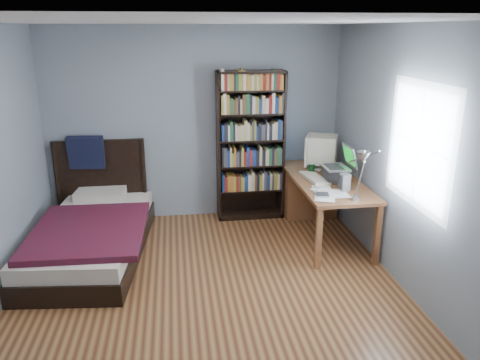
# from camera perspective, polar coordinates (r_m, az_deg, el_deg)

# --- Properties ---
(room) EXTENTS (4.20, 4.24, 2.50)m
(room) POSITION_cam_1_polar(r_m,az_deg,el_deg) (4.12, -3.65, 1.14)
(room) COLOR #542A18
(room) RESTS_ON ground
(desk) EXTENTS (0.75, 1.75, 0.73)m
(desk) POSITION_cam_1_polar(r_m,az_deg,el_deg) (6.24, 8.86, -1.19)
(desk) COLOR brown
(desk) RESTS_ON floor
(crt_monitor) EXTENTS (0.51, 0.47, 0.44)m
(crt_monitor) POSITION_cam_1_polar(r_m,az_deg,el_deg) (6.04, 9.77, 3.64)
(crt_monitor) COLOR beige
(crt_monitor) RESTS_ON desk
(laptop) EXTENTS (0.34, 0.35, 0.43)m
(laptop) POSITION_cam_1_polar(r_m,az_deg,el_deg) (5.61, 11.69, 1.02)
(laptop) COLOR #2D2D30
(laptop) RESTS_ON desk
(desk_lamp) EXTENTS (0.25, 0.55, 0.66)m
(desk_lamp) POSITION_cam_1_polar(r_m,az_deg,el_deg) (4.51, 14.69, 2.12)
(desk_lamp) COLOR #99999E
(desk_lamp) RESTS_ON desk
(keyboard) EXTENTS (0.26, 0.53, 0.05)m
(keyboard) POSITION_cam_1_polar(r_m,az_deg,el_deg) (5.64, 9.07, 0.23)
(keyboard) COLOR beige
(keyboard) RESTS_ON desk
(speaker) EXTENTS (0.11, 0.11, 0.19)m
(speaker) POSITION_cam_1_polar(r_m,az_deg,el_deg) (5.31, 12.66, -0.26)
(speaker) COLOR gray
(speaker) RESTS_ON desk
(soda_can) EXTENTS (0.07, 0.07, 0.13)m
(soda_can) POSITION_cam_1_polar(r_m,az_deg,el_deg) (5.85, 8.70, 1.36)
(soda_can) COLOR #083C0F
(soda_can) RESTS_ON desk
(mouse) EXTENTS (0.06, 0.11, 0.04)m
(mouse) POSITION_cam_1_polar(r_m,az_deg,el_deg) (5.98, 9.46, 1.23)
(mouse) COLOR silver
(mouse) RESTS_ON desk
(phone_silver) EXTENTS (0.09, 0.10, 0.02)m
(phone_silver) POSITION_cam_1_polar(r_m,az_deg,el_deg) (5.32, 9.30, -0.98)
(phone_silver) COLOR silver
(phone_silver) RESTS_ON desk
(phone_grey) EXTENTS (0.06, 0.09, 0.02)m
(phone_grey) POSITION_cam_1_polar(r_m,az_deg,el_deg) (5.18, 9.19, -1.48)
(phone_grey) COLOR gray
(phone_grey) RESTS_ON desk
(external_drive) EXTENTS (0.16, 0.16, 0.03)m
(external_drive) POSITION_cam_1_polar(r_m,az_deg,el_deg) (5.08, 10.01, -1.85)
(external_drive) COLOR gray
(external_drive) RESTS_ON desk
(bookshelf) EXTENTS (0.88, 0.30, 1.95)m
(bookshelf) POSITION_cam_1_polar(r_m,az_deg,el_deg) (6.13, 1.28, 4.13)
(bookshelf) COLOR black
(bookshelf) RESTS_ON floor
(bed) EXTENTS (1.31, 2.28, 1.16)m
(bed) POSITION_cam_1_polar(r_m,az_deg,el_deg) (5.60, -17.52, -5.97)
(bed) COLOR black
(bed) RESTS_ON floor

